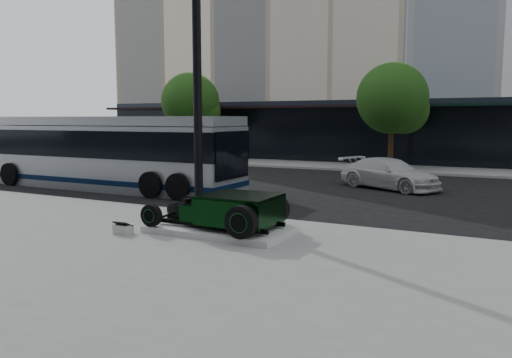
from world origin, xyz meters
The scene contains 9 objects.
ground centered at (0.00, 0.00, 0.00)m, with size 120.00×120.00×0.00m, color black.
sidewalk_far centered at (0.00, 14.00, 0.06)m, with size 70.00×4.00×0.12m, color gray.
street_trees centered at (1.15, 13.07, 3.77)m, with size 29.80×3.80×5.70m.
display_plinth centered at (0.65, -4.19, 0.20)m, with size 3.40×1.80×0.15m, color silver.
hot_rod centered at (0.99, -4.19, 0.70)m, with size 3.22×2.00×0.81m.
info_plaque centered at (-1.32, -5.38, 0.24)m, with size 0.42×0.32×0.31m.
lamppost centered at (-1.28, -2.20, 3.96)m, with size 0.46×0.46×8.30m.
transit_bus centered at (-8.06, 1.12, 1.49)m, with size 12.12×2.88×2.92m.
white_sedan centered at (2.45, 6.10, 0.62)m, with size 1.74×4.28×1.24m, color silver.
Camera 1 is at (6.79, -14.28, 2.84)m, focal length 35.00 mm.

